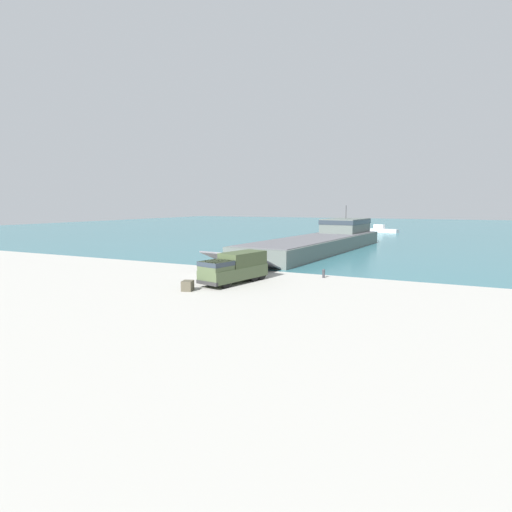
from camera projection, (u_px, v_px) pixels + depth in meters
ground_plane at (223, 275)px, 40.96m from camera, size 240.00×240.00×0.00m
water_surface at (371, 228)px, 125.72m from camera, size 240.00×180.00×0.01m
landing_craft at (324, 239)px, 64.05m from camera, size 12.72×43.57×7.03m
military_truck at (235, 267)px, 36.54m from camera, size 3.99×7.56×2.76m
soldier_on_ramp at (204, 273)px, 36.24m from camera, size 0.47×0.31×1.73m
moored_boat_a at (381, 230)px, 103.50m from camera, size 8.79×4.24×2.05m
mooring_bollard at (324, 273)px, 39.21m from camera, size 0.30×0.30×0.88m
cargo_crate at (188, 286)px, 33.30m from camera, size 1.09×1.21×0.84m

